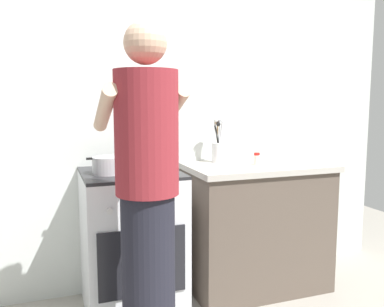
{
  "coord_description": "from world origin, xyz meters",
  "views": [
    {
      "loc": [
        -0.84,
        -2.34,
        1.33
      ],
      "look_at": [
        0.05,
        0.12,
        1.0
      ],
      "focal_mm": 37.96,
      "sensor_mm": 36.0,
      "label": 1
    }
  ],
  "objects_px": {
    "stove_range": "(132,241)",
    "utensil_crock": "(218,149)",
    "pot": "(109,165)",
    "mixing_bowl": "(152,163)",
    "person": "(147,202)",
    "spice_bottle": "(257,159)"
  },
  "relations": [
    {
      "from": "utensil_crock",
      "to": "pot",
      "type": "bearing_deg",
      "value": -165.94
    },
    {
      "from": "mixing_bowl",
      "to": "spice_bottle",
      "type": "height_order",
      "value": "mixing_bowl"
    },
    {
      "from": "utensil_crock",
      "to": "person",
      "type": "bearing_deg",
      "value": -131.77
    },
    {
      "from": "stove_range",
      "to": "utensil_crock",
      "type": "bearing_deg",
      "value": 14.27
    },
    {
      "from": "pot",
      "to": "utensil_crock",
      "type": "relative_size",
      "value": 0.81
    },
    {
      "from": "pot",
      "to": "utensil_crock",
      "type": "xyz_separation_m",
      "value": [
        0.82,
        0.2,
        0.05
      ]
    },
    {
      "from": "stove_range",
      "to": "mixing_bowl",
      "type": "distance_m",
      "value": 0.52
    },
    {
      "from": "spice_bottle",
      "to": "utensil_crock",
      "type": "bearing_deg",
      "value": 136.9
    },
    {
      "from": "stove_range",
      "to": "utensil_crock",
      "type": "xyz_separation_m",
      "value": [
        0.68,
        0.17,
        0.55
      ]
    },
    {
      "from": "stove_range",
      "to": "spice_bottle",
      "type": "height_order",
      "value": "spice_bottle"
    },
    {
      "from": "mixing_bowl",
      "to": "stove_range",
      "type": "bearing_deg",
      "value": 178.29
    },
    {
      "from": "stove_range",
      "to": "person",
      "type": "distance_m",
      "value": 0.76
    },
    {
      "from": "person",
      "to": "mixing_bowl",
      "type": "bearing_deg",
      "value": 73.46
    },
    {
      "from": "mixing_bowl",
      "to": "pot",
      "type": "bearing_deg",
      "value": -174.23
    },
    {
      "from": "stove_range",
      "to": "pot",
      "type": "xyz_separation_m",
      "value": [
        -0.14,
        -0.03,
        0.5
      ]
    },
    {
      "from": "mixing_bowl",
      "to": "person",
      "type": "relative_size",
      "value": 0.15
    },
    {
      "from": "mixing_bowl",
      "to": "utensil_crock",
      "type": "bearing_deg",
      "value": 18.19
    },
    {
      "from": "mixing_bowl",
      "to": "spice_bottle",
      "type": "distance_m",
      "value": 0.74
    },
    {
      "from": "stove_range",
      "to": "utensil_crock",
      "type": "distance_m",
      "value": 0.89
    },
    {
      "from": "mixing_bowl",
      "to": "utensil_crock",
      "type": "relative_size",
      "value": 0.79
    },
    {
      "from": "stove_range",
      "to": "pot",
      "type": "relative_size",
      "value": 3.44
    },
    {
      "from": "mixing_bowl",
      "to": "person",
      "type": "height_order",
      "value": "person"
    }
  ]
}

